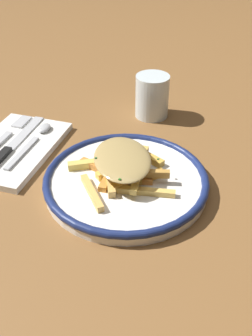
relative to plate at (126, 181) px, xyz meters
name	(u,v)px	position (x,y,z in m)	size (l,w,h in m)	color
ground_plane	(126,187)	(0.00, 0.00, -0.01)	(2.60, 2.60, 0.00)	brown
plate	(126,181)	(0.00, 0.00, 0.00)	(0.26, 0.26, 0.02)	white
fries_heap	(123,165)	(-0.01, 0.01, 0.02)	(0.18, 0.18, 0.04)	#EBB150
napkin	(14,149)	(-0.22, 0.02, -0.01)	(0.13, 0.21, 0.01)	silver
fork	(4,138)	(-0.25, 0.03, 0.00)	(0.03, 0.18, 0.01)	silver
knife	(8,150)	(-0.22, 0.00, 0.00)	(0.04, 0.21, 0.01)	black
spoon	(36,137)	(-0.20, 0.06, 0.00)	(0.03, 0.15, 0.01)	silver
water_glass	(152,96)	(-0.04, 0.24, 0.03)	(0.07, 0.07, 0.09)	silver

